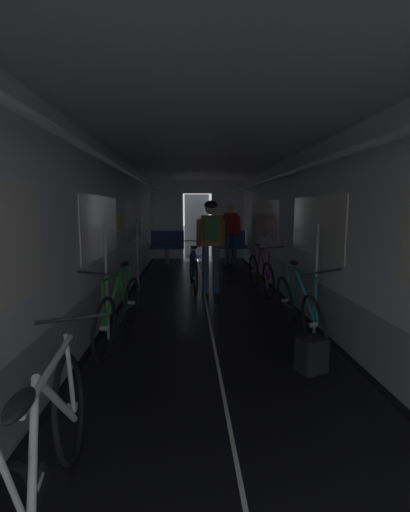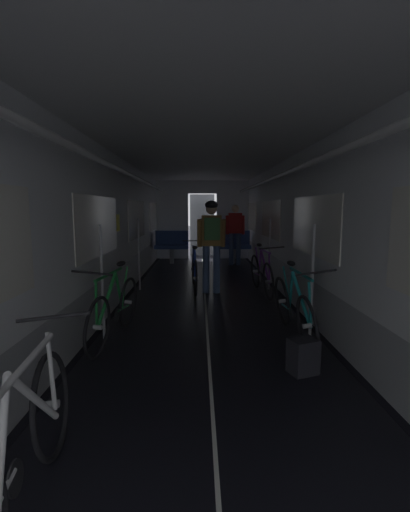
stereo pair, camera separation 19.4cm
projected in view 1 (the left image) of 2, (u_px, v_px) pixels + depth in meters
name	position (u px, v px, depth m)	size (l,w,h in m)	color
ground_plane	(236.00, 457.00, 2.24)	(60.00, 60.00, 0.00)	black
train_car_shell	(206.00, 201.00, 5.58)	(3.14, 12.34, 2.57)	black
bench_seat_far_left	(167.00, 244.00, 10.12)	(0.98, 0.51, 0.95)	gray
bench_seat_far_right	(229.00, 244.00, 10.20)	(0.98, 0.51, 0.95)	gray
bicycle_purple	(261.00, 273.00, 6.56)	(0.44, 1.69, 0.95)	black
bicycle_green	(119.00, 310.00, 4.18)	(0.46, 1.69, 0.95)	black
bicycle_teal	(298.00, 307.00, 4.30)	(0.44, 1.69, 0.95)	black
bicycle_white	(46.00, 457.00, 1.70)	(0.44, 1.69, 0.95)	black
person_cyclist_aisle	(211.00, 236.00, 6.47)	(0.53, 0.40, 1.73)	#384C75
bicycle_blue_in_aisle	(193.00, 271.00, 6.81)	(0.44, 1.69, 0.93)	black
person_standing_near_bench	(231.00, 230.00, 9.77)	(0.53, 0.23, 1.69)	#384C75
backpack_on_floor	(312.00, 355.00, 3.40)	(0.26, 0.20, 0.34)	black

